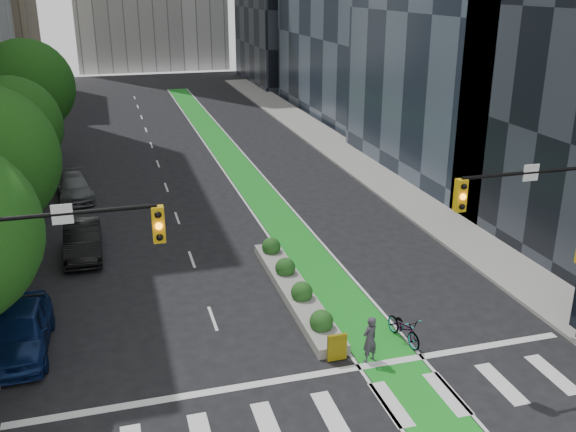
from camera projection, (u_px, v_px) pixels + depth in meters
ground at (321, 396)px, 20.68m from camera, size 160.00×160.00×0.00m
sidewalk_left at (15, 194)px, 40.19m from camera, size 3.60×90.00×0.15m
sidewalk_right at (365, 166)px, 46.27m from camera, size 3.60×90.00×0.15m
bike_lane_paint at (232, 159)px, 48.55m from camera, size 2.20×70.00×0.01m
tree_midfar at (12, 126)px, 36.02m from camera, size 5.60×5.60×7.76m
tree_far at (27, 87)px, 44.80m from camera, size 6.60×6.60×9.00m
signal_left at (12, 290)px, 17.22m from camera, size 6.14×0.51×7.20m
signal_right at (562, 226)px, 21.68m from camera, size 5.82×0.51×7.20m
median_planter at (295, 287)px, 27.21m from camera, size 1.20×10.26×1.10m
bicycle at (404, 328)px, 23.72m from camera, size 0.99×2.11×1.06m
cyclist at (370, 339)px, 22.31m from camera, size 0.75×0.62×1.74m
parked_car_left_near at (20, 330)px, 22.91m from camera, size 2.10×5.07×1.72m
parked_car_left_mid at (83, 240)px, 31.07m from camera, size 1.73×4.89×1.61m
parked_car_left_far at (74, 187)px, 39.42m from camera, size 2.57×5.14×1.43m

